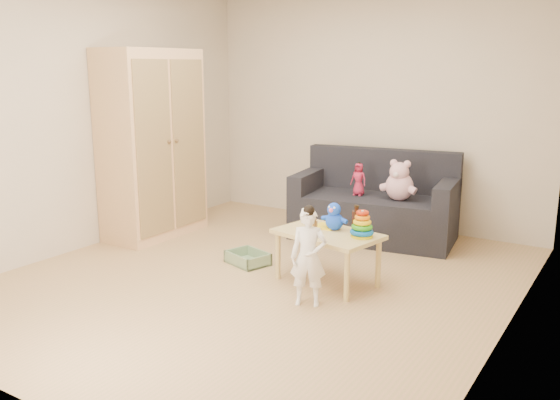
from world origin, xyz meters
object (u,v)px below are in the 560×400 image
Objects in this scene: play_table at (327,258)px; sofa at (374,217)px; toddler at (308,258)px; wardrobe at (152,144)px.

sofa is at bearing 98.06° from play_table.
play_table is 1.14× the size of toddler.
toddler is at bearing -18.88° from wardrobe.
toddler is (0.10, -0.49, 0.15)m from play_table.
sofa is at bearing 28.30° from wardrobe.
toddler is (2.34, -0.80, -0.61)m from wardrobe.
sofa is 1.93m from toddler.
wardrobe reaches higher than toddler.
wardrobe reaches higher than play_table.
sofa reaches higher than play_table.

